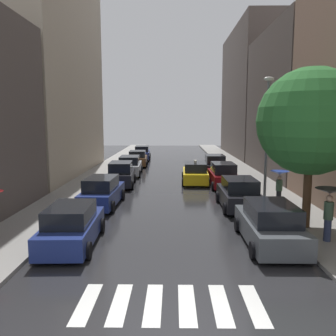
% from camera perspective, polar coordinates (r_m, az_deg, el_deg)
% --- Properties ---
extents(ground_plane, '(28.00, 72.00, 0.04)m').
position_cam_1_polar(ground_plane, '(31.69, 0.70, -1.11)').
color(ground_plane, '#272729').
extents(sidewalk_left, '(3.00, 72.00, 0.15)m').
position_cam_1_polar(sidewalk_left, '(32.35, -10.89, -0.89)').
color(sidewalk_left, gray).
rests_on(sidewalk_left, ground).
extents(sidewalk_right, '(3.00, 72.00, 0.15)m').
position_cam_1_polar(sidewalk_right, '(32.32, 12.31, -0.94)').
color(sidewalk_right, gray).
rests_on(sidewalk_right, ground).
extents(crosswalk_stripes, '(4.95, 2.20, 0.01)m').
position_cam_1_polar(crosswalk_stripes, '(10.09, 0.35, -21.23)').
color(crosswalk_stripes, silver).
rests_on(crosswalk_stripes, ground).
extents(building_left_mid, '(6.00, 18.10, 24.60)m').
position_cam_1_polar(building_left_mid, '(34.25, -19.23, 19.89)').
color(building_left_mid, '#B2A38C').
rests_on(building_left_mid, ground).
extents(building_right_mid, '(6.00, 14.01, 12.62)m').
position_cam_1_polar(building_right_mid, '(33.29, 20.32, 9.78)').
color(building_right_mid, '#564C47').
rests_on(building_right_mid, ground).
extents(building_right_far, '(6.00, 19.47, 16.80)m').
position_cam_1_polar(building_right_far, '(49.98, 13.76, 11.63)').
color(building_right_far, '#564C47').
rests_on(building_right_far, ground).
extents(parked_car_left_nearest, '(2.14, 4.57, 1.65)m').
position_cam_1_polar(parked_car_left_nearest, '(14.41, -15.36, -9.13)').
color(parked_car_left_nearest, navy).
rests_on(parked_car_left_nearest, ground).
extents(parked_car_left_second, '(2.11, 4.74, 1.70)m').
position_cam_1_polar(parked_car_left_second, '(20.44, -10.66, -3.91)').
color(parked_car_left_second, navy).
rests_on(parked_car_left_second, ground).
extents(parked_car_left_third, '(2.18, 4.45, 1.81)m').
position_cam_1_polar(parked_car_left_third, '(26.41, -7.62, -1.09)').
color(parked_car_left_third, black).
rests_on(parked_car_left_third, ground).
extents(parked_car_left_fourth, '(2.21, 4.76, 1.71)m').
position_cam_1_polar(parked_car_left_fourth, '(31.64, -6.22, 0.33)').
color(parked_car_left_fourth, '#B2B7BF').
rests_on(parked_car_left_fourth, ground).
extents(parked_car_left_fifth, '(2.21, 4.11, 1.65)m').
position_cam_1_polar(parked_car_left_fifth, '(37.65, -4.95, 1.50)').
color(parked_car_left_fifth, brown).
rests_on(parked_car_left_fifth, ground).
extents(parked_car_left_sixth, '(2.17, 4.85, 1.71)m').
position_cam_1_polar(parked_car_left_sixth, '(43.80, -4.22, 2.43)').
color(parked_car_left_sixth, navy).
rests_on(parked_car_left_sixth, ground).
extents(parked_car_right_nearest, '(2.15, 4.73, 1.70)m').
position_cam_1_polar(parked_car_right_nearest, '(14.56, 16.21, -8.88)').
color(parked_car_right_nearest, '#474C51').
rests_on(parked_car_right_nearest, ground).
extents(parked_car_right_second, '(2.17, 4.34, 1.72)m').
position_cam_1_polar(parked_car_right_second, '(19.97, 11.46, -4.19)').
color(parked_car_right_second, black).
rests_on(parked_car_right_second, ground).
extents(parked_car_right_third, '(2.05, 4.53, 1.79)m').
position_cam_1_polar(parked_car_right_third, '(26.11, 8.90, -1.24)').
color(parked_car_right_third, maroon).
rests_on(parked_car_right_third, ground).
extents(parked_car_right_fourth, '(2.04, 4.18, 1.82)m').
position_cam_1_polar(parked_car_right_fourth, '(31.59, 7.58, 0.38)').
color(parked_car_right_fourth, black).
rests_on(parked_car_right_fourth, ground).
extents(taxi_midroad, '(2.17, 4.66, 1.81)m').
position_cam_1_polar(taxi_midroad, '(27.48, 4.42, -0.85)').
color(taxi_midroad, yellow).
rests_on(taxi_midroad, ground).
extents(pedestrian_near_tree, '(1.04, 1.04, 1.91)m').
position_cam_1_polar(pedestrian_near_tree, '(20.74, 17.65, -1.82)').
color(pedestrian_near_tree, black).
rests_on(pedestrian_near_tree, sidewalk_right).
extents(pedestrian_by_kerb, '(1.11, 1.11, 2.11)m').
position_cam_1_polar(pedestrian_by_kerb, '(15.11, 24.72, -5.04)').
color(pedestrian_by_kerb, navy).
rests_on(pedestrian_by_kerb, sidewalk_right).
extents(street_tree_right, '(4.65, 4.65, 7.01)m').
position_cam_1_polar(street_tree_right, '(16.45, 22.21, 6.99)').
color(street_tree_right, '#513823').
rests_on(street_tree_right, sidewalk_right).
extents(lamp_post_right, '(0.60, 0.28, 7.20)m').
position_cam_1_polar(lamp_post_right, '(21.37, 15.78, 5.88)').
color(lamp_post_right, '#595B60').
rests_on(lamp_post_right, sidewalk_right).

